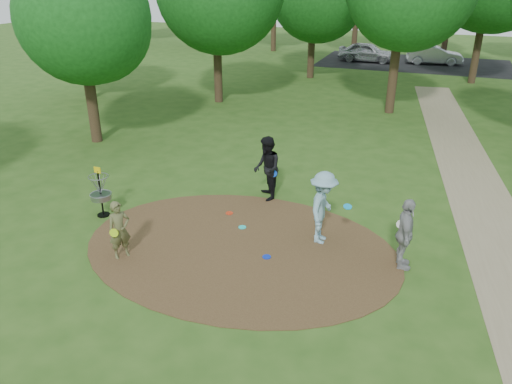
% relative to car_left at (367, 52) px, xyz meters
% --- Properties ---
extents(ground, '(100.00, 100.00, 0.00)m').
position_rel_car_left_xyz_m(ground, '(1.51, -29.40, -0.73)').
color(ground, '#2D5119').
rests_on(ground, ground).
extents(dirt_clearing, '(8.40, 8.40, 0.02)m').
position_rel_car_left_xyz_m(dirt_clearing, '(1.51, -29.40, -0.72)').
color(dirt_clearing, '#47301C').
rests_on(dirt_clearing, ground).
extents(footpath, '(7.55, 39.89, 0.01)m').
position_rel_car_left_xyz_m(footpath, '(8.01, -27.40, -0.72)').
color(footpath, '#8C7A5B').
rests_on(footpath, ground).
extents(parking_lot, '(14.00, 8.00, 0.01)m').
position_rel_car_left_xyz_m(parking_lot, '(3.51, 0.60, -0.73)').
color(parking_lot, black).
rests_on(parking_lot, ground).
extents(player_observer_with_disc, '(0.62, 0.67, 1.53)m').
position_rel_car_left_xyz_m(player_observer_with_disc, '(-1.12, -30.86, 0.04)').
color(player_observer_with_disc, brown).
rests_on(player_observer_with_disc, ground).
extents(player_throwing_with_disc, '(1.16, 1.29, 1.99)m').
position_rel_car_left_xyz_m(player_throwing_with_disc, '(3.42, -28.31, 0.27)').
color(player_throwing_with_disc, '#82B0C2').
rests_on(player_throwing_with_disc, ground).
extents(player_walking_with_disc, '(1.15, 1.23, 2.03)m').
position_rel_car_left_xyz_m(player_walking_with_disc, '(1.13, -26.26, 0.29)').
color(player_walking_with_disc, black).
rests_on(player_walking_with_disc, ground).
extents(player_waiting_with_disc, '(0.62, 1.13, 1.82)m').
position_rel_car_left_xyz_m(player_waiting_with_disc, '(5.56, -28.85, 0.18)').
color(player_waiting_with_disc, '#979799').
rests_on(player_waiting_with_disc, ground).
extents(disc_ground_cyan, '(0.22, 0.22, 0.02)m').
position_rel_car_left_xyz_m(disc_ground_cyan, '(1.16, -28.38, -0.70)').
color(disc_ground_cyan, '#1BDED6').
rests_on(disc_ground_cyan, dirt_clearing).
extents(disc_ground_blue, '(0.22, 0.22, 0.02)m').
position_rel_car_left_xyz_m(disc_ground_blue, '(2.33, -29.62, -0.70)').
color(disc_ground_blue, '#0B29CB').
rests_on(disc_ground_blue, dirt_clearing).
extents(disc_ground_red, '(0.22, 0.22, 0.02)m').
position_rel_car_left_xyz_m(disc_ground_red, '(0.47, -27.70, -0.70)').
color(disc_ground_red, red).
rests_on(disc_ground_red, dirt_clearing).
extents(car_left, '(4.32, 1.82, 1.46)m').
position_rel_car_left_xyz_m(car_left, '(0.00, 0.00, 0.00)').
color(car_left, '#A9AAB1').
rests_on(car_left, ground).
extents(car_right, '(4.21, 1.94, 1.34)m').
position_rel_car_left_xyz_m(car_right, '(4.94, 0.68, -0.06)').
color(car_right, '#A6A6AD').
rests_on(car_right, ground).
extents(disc_golf_basket, '(0.63, 0.63, 1.54)m').
position_rel_car_left_xyz_m(disc_golf_basket, '(-2.99, -29.10, 0.15)').
color(disc_golf_basket, black).
rests_on(disc_golf_basket, ground).
extents(tree_ring, '(37.15, 45.92, 9.68)m').
position_rel_car_left_xyz_m(tree_ring, '(3.40, -18.70, 4.57)').
color(tree_ring, '#332316').
rests_on(tree_ring, ground).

